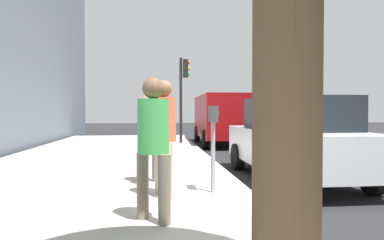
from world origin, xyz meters
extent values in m
plane|color=#232326|center=(0.00, 0.00, 0.00)|extent=(80.00, 80.00, 0.00)
cube|color=#B7B2A8|center=(0.00, 3.00, 0.07)|extent=(28.00, 6.00, 0.15)
cylinder|color=gray|center=(-0.01, 0.67, 0.72)|extent=(0.07, 0.07, 1.15)
cube|color=#383D42|center=(-0.11, 0.67, 1.43)|extent=(0.16, 0.11, 0.26)
cube|color=#383D42|center=(0.09, 0.67, 1.43)|extent=(0.16, 0.11, 0.26)
cube|color=#268C33|center=(-0.11, 0.61, 1.45)|extent=(0.10, 0.01, 0.10)
cube|color=#268C33|center=(0.09, 0.61, 1.45)|extent=(0.10, 0.01, 0.10)
cylinder|color=tan|center=(0.00, 1.54, 0.58)|extent=(0.15, 0.15, 0.86)
cylinder|color=tan|center=(-0.38, 1.42, 0.58)|extent=(0.15, 0.15, 0.86)
cylinder|color=#D85933|center=(-0.19, 1.48, 1.35)|extent=(0.39, 0.39, 0.68)
sphere|color=brown|center=(-0.19, 1.48, 1.83)|extent=(0.27, 0.27, 0.27)
cylinder|color=#726656|center=(-1.28, 1.76, 0.56)|extent=(0.15, 0.15, 0.82)
cylinder|color=#726656|center=(-1.55, 1.50, 0.56)|extent=(0.15, 0.15, 0.82)
cylinder|color=green|center=(-1.42, 1.63, 1.29)|extent=(0.38, 0.38, 0.65)
sphere|color=brown|center=(-1.42, 1.63, 1.75)|extent=(0.26, 0.26, 0.26)
cylinder|color=#726656|center=(1.01, 1.59, 0.55)|extent=(0.15, 0.15, 0.80)
cylinder|color=#726656|center=(0.72, 1.81, 0.55)|extent=(0.15, 0.15, 0.80)
cylinder|color=#333338|center=(0.86, 1.70, 1.26)|extent=(0.37, 0.37, 0.63)
sphere|color=beige|center=(0.86, 1.70, 1.70)|extent=(0.25, 0.25, 0.25)
cube|color=silver|center=(1.57, -1.35, 0.71)|extent=(4.41, 1.86, 0.76)
cube|color=black|center=(1.37, -1.35, 1.43)|extent=(2.21, 1.71, 0.68)
cylinder|color=black|center=(3.00, -0.47, 0.33)|extent=(0.66, 0.22, 0.66)
cylinder|color=black|center=(3.01, -2.22, 0.33)|extent=(0.66, 0.22, 0.66)
cylinder|color=black|center=(0.14, -0.48, 0.33)|extent=(0.66, 0.22, 0.66)
cylinder|color=black|center=(0.15, -2.23, 0.33)|extent=(0.66, 0.22, 0.66)
cube|color=maroon|center=(9.62, -1.35, 1.28)|extent=(5.25, 2.14, 1.80)
cylinder|color=black|center=(11.33, -0.45, 0.38)|extent=(0.77, 0.24, 0.76)
cylinder|color=black|center=(11.28, -2.35, 0.38)|extent=(0.77, 0.24, 0.76)
cylinder|color=black|center=(7.96, -0.35, 0.38)|extent=(0.77, 0.24, 0.76)
cylinder|color=black|center=(7.90, -2.25, 0.38)|extent=(0.77, 0.24, 0.76)
cylinder|color=brown|center=(-4.02, 0.99, 1.40)|extent=(0.32, 0.32, 2.50)
cylinder|color=black|center=(9.09, 0.52, 1.95)|extent=(0.12, 0.12, 3.60)
cube|color=black|center=(9.09, 0.32, 3.30)|extent=(0.24, 0.20, 0.76)
sphere|color=red|center=(9.09, 0.21, 3.54)|extent=(0.14, 0.14, 0.14)
sphere|color=orange|center=(9.09, 0.21, 3.30)|extent=(0.14, 0.14, 0.14)
sphere|color=green|center=(9.09, 0.21, 3.06)|extent=(0.14, 0.14, 0.14)
camera|label=1|loc=(-5.59, 1.60, 1.47)|focal=32.52mm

